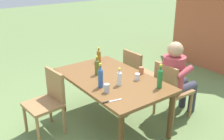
{
  "coord_description": "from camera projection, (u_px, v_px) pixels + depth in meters",
  "views": [
    {
      "loc": [
        2.63,
        -1.93,
        2.16
      ],
      "look_at": [
        0.0,
        0.0,
        0.84
      ],
      "focal_mm": 42.05,
      "sensor_mm": 36.0,
      "label": 1
    }
  ],
  "objects": [
    {
      "name": "ground_plane",
      "position": [
        112.0,
        123.0,
        3.84
      ],
      "size": [
        24.0,
        24.0,
        0.0
      ],
      "primitive_type": "plane",
      "color": "#6B844C"
    },
    {
      "name": "dining_table",
      "position": [
        112.0,
        84.0,
        3.6
      ],
      "size": [
        1.62,
        0.98,
        0.72
      ],
      "color": "brown",
      "rests_on": "ground_plane"
    },
    {
      "name": "chair_far_right",
      "position": [
        170.0,
        88.0,
        3.81
      ],
      "size": [
        0.45,
        0.45,
        0.87
      ],
      "color": "#A37547",
      "rests_on": "ground_plane"
    },
    {
      "name": "chair_near_left",
      "position": [
        48.0,
        99.0,
        3.5
      ],
      "size": [
        0.48,
        0.48,
        0.87
      ],
      "color": "#A37547",
      "rests_on": "ground_plane"
    },
    {
      "name": "chair_far_left",
      "position": [
        137.0,
        73.0,
        4.35
      ],
      "size": [
        0.45,
        0.45,
        0.87
      ],
      "color": "#A37547",
      "rests_on": "ground_plane"
    },
    {
      "name": "person_in_white_shirt",
      "position": [
        176.0,
        76.0,
        3.81
      ],
      "size": [
        0.47,
        0.61,
        1.18
      ],
      "color": "#B7424C",
      "rests_on": "ground_plane"
    },
    {
      "name": "bottle_clear",
      "position": [
        119.0,
        78.0,
        3.32
      ],
      "size": [
        0.06,
        0.06,
        0.23
      ],
      "color": "white",
      "rests_on": "dining_table"
    },
    {
      "name": "bottle_olive",
      "position": [
        97.0,
        67.0,
        3.64
      ],
      "size": [
        0.06,
        0.06,
        0.27
      ],
      "color": "#566623",
      "rests_on": "dining_table"
    },
    {
      "name": "bottle_blue",
      "position": [
        100.0,
        77.0,
        3.25
      ],
      "size": [
        0.06,
        0.06,
        0.32
      ],
      "color": "#2D56A3",
      "rests_on": "dining_table"
    },
    {
      "name": "bottle_green",
      "position": [
        160.0,
        78.0,
        3.24
      ],
      "size": [
        0.06,
        0.06,
        0.31
      ],
      "color": "#287A38",
      "rests_on": "dining_table"
    },
    {
      "name": "bottle_amber",
      "position": [
        99.0,
        56.0,
        4.11
      ],
      "size": [
        0.06,
        0.06,
        0.24
      ],
      "color": "#996019",
      "rests_on": "dining_table"
    },
    {
      "name": "cup_glass",
      "position": [
        137.0,
        77.0,
        3.49
      ],
      "size": [
        0.07,
        0.07,
        0.09
      ],
      "primitive_type": "cylinder",
      "color": "silver",
      "rests_on": "dining_table"
    },
    {
      "name": "cup_steel",
      "position": [
        107.0,
        88.0,
        3.15
      ],
      "size": [
        0.07,
        0.07,
        0.11
      ],
      "primitive_type": "cylinder",
      "color": "#B2B7BC",
      "rests_on": "dining_table"
    },
    {
      "name": "cup_terracotta",
      "position": [
        141.0,
        70.0,
        3.69
      ],
      "size": [
        0.07,
        0.07,
        0.1
      ],
      "primitive_type": "cylinder",
      "color": "#BC6B47",
      "rests_on": "dining_table"
    },
    {
      "name": "table_knife",
      "position": [
        111.0,
        101.0,
        2.96
      ],
      "size": [
        0.07,
        0.24,
        0.01
      ],
      "color": "silver",
      "rests_on": "dining_table"
    }
  ]
}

